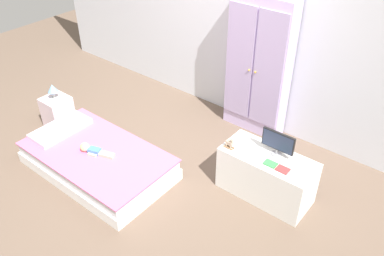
{
  "coord_description": "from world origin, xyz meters",
  "views": [
    {
      "loc": [
        2.27,
        -2.27,
        2.87
      ],
      "look_at": [
        0.22,
        0.29,
        0.56
      ],
      "focal_mm": 37.52,
      "sensor_mm": 36.0,
      "label": 1
    }
  ],
  "objects_px": {
    "wardrobe": "(258,67)",
    "book_red": "(283,170)",
    "bed": "(98,161)",
    "table_lamp": "(53,89)",
    "tv_monitor": "(278,142)",
    "book_green": "(270,164)",
    "tv_stand": "(266,175)",
    "doll": "(91,149)",
    "nightstand": "(58,112)",
    "rocking_horse_toy": "(230,143)"
  },
  "relations": [
    {
      "from": "wardrobe",
      "to": "book_red",
      "type": "bearing_deg",
      "value": -48.66
    },
    {
      "from": "bed",
      "to": "table_lamp",
      "type": "bearing_deg",
      "value": 165.63
    },
    {
      "from": "tv_monitor",
      "to": "book_green",
      "type": "relative_size",
      "value": 2.83
    },
    {
      "from": "tv_monitor",
      "to": "book_red",
      "type": "distance_m",
      "value": 0.27
    },
    {
      "from": "tv_stand",
      "to": "bed",
      "type": "bearing_deg",
      "value": -153.14
    },
    {
      "from": "tv_monitor",
      "to": "book_green",
      "type": "distance_m",
      "value": 0.22
    },
    {
      "from": "bed",
      "to": "table_lamp",
      "type": "relative_size",
      "value": 8.51
    },
    {
      "from": "doll",
      "to": "table_lamp",
      "type": "relative_size",
      "value": 2.06
    },
    {
      "from": "wardrobe",
      "to": "tv_stand",
      "type": "bearing_deg",
      "value": -52.76
    },
    {
      "from": "doll",
      "to": "nightstand",
      "type": "distance_m",
      "value": 1.07
    },
    {
      "from": "table_lamp",
      "to": "tv_monitor",
      "type": "distance_m",
      "value": 2.73
    },
    {
      "from": "tv_monitor",
      "to": "book_red",
      "type": "xyz_separation_m",
      "value": [
        0.16,
        -0.16,
        -0.14
      ]
    },
    {
      "from": "bed",
      "to": "tv_monitor",
      "type": "relative_size",
      "value": 4.89
    },
    {
      "from": "wardrobe",
      "to": "doll",
      "type": "bearing_deg",
      "value": -116.46
    },
    {
      "from": "tv_monitor",
      "to": "rocking_horse_toy",
      "type": "height_order",
      "value": "tv_monitor"
    },
    {
      "from": "doll",
      "to": "book_green",
      "type": "bearing_deg",
      "value": 24.05
    },
    {
      "from": "nightstand",
      "to": "book_red",
      "type": "height_order",
      "value": "book_red"
    },
    {
      "from": "nightstand",
      "to": "table_lamp",
      "type": "bearing_deg",
      "value": -90.0
    },
    {
      "from": "doll",
      "to": "table_lamp",
      "type": "height_order",
      "value": "table_lamp"
    },
    {
      "from": "tv_monitor",
      "to": "book_red",
      "type": "height_order",
      "value": "tv_monitor"
    },
    {
      "from": "bed",
      "to": "rocking_horse_toy",
      "type": "distance_m",
      "value": 1.45
    },
    {
      "from": "nightstand",
      "to": "table_lamp",
      "type": "distance_m",
      "value": 0.32
    },
    {
      "from": "tv_monitor",
      "to": "doll",
      "type": "bearing_deg",
      "value": -150.99
    },
    {
      "from": "tv_stand",
      "to": "book_red",
      "type": "bearing_deg",
      "value": -25.64
    },
    {
      "from": "rocking_horse_toy",
      "to": "wardrobe",
      "type": "bearing_deg",
      "value": 108.4
    },
    {
      "from": "book_red",
      "to": "tv_stand",
      "type": "bearing_deg",
      "value": 154.36
    },
    {
      "from": "doll",
      "to": "tv_monitor",
      "type": "bearing_deg",
      "value": 29.01
    },
    {
      "from": "bed",
      "to": "wardrobe",
      "type": "height_order",
      "value": "wardrobe"
    },
    {
      "from": "book_red",
      "to": "wardrobe",
      "type": "bearing_deg",
      "value": 131.34
    },
    {
      "from": "nightstand",
      "to": "wardrobe",
      "type": "xyz_separation_m",
      "value": [
        1.9,
        1.47,
        0.63
      ]
    },
    {
      "from": "table_lamp",
      "to": "book_red",
      "type": "height_order",
      "value": "table_lamp"
    },
    {
      "from": "nightstand",
      "to": "book_green",
      "type": "height_order",
      "value": "book_green"
    },
    {
      "from": "rocking_horse_toy",
      "to": "tv_stand",
      "type": "bearing_deg",
      "value": 19.11
    },
    {
      "from": "wardrobe",
      "to": "bed",
      "type": "bearing_deg",
      "value": -116.3
    },
    {
      "from": "rocking_horse_toy",
      "to": "book_red",
      "type": "bearing_deg",
      "value": 3.25
    },
    {
      "from": "table_lamp",
      "to": "book_green",
      "type": "relative_size",
      "value": 1.62
    },
    {
      "from": "table_lamp",
      "to": "tv_stand",
      "type": "distance_m",
      "value": 2.69
    },
    {
      "from": "bed",
      "to": "wardrobe",
      "type": "distance_m",
      "value": 2.06
    },
    {
      "from": "book_red",
      "to": "tv_monitor",
      "type": "bearing_deg",
      "value": 133.7
    },
    {
      "from": "book_green",
      "to": "wardrobe",
      "type": "bearing_deg",
      "value": 127.13
    },
    {
      "from": "table_lamp",
      "to": "book_green",
      "type": "height_order",
      "value": "table_lamp"
    },
    {
      "from": "rocking_horse_toy",
      "to": "book_red",
      "type": "distance_m",
      "value": 0.56
    },
    {
      "from": "nightstand",
      "to": "rocking_horse_toy",
      "type": "distance_m",
      "value": 2.32
    },
    {
      "from": "wardrobe",
      "to": "book_red",
      "type": "height_order",
      "value": "wardrobe"
    },
    {
      "from": "rocking_horse_toy",
      "to": "book_green",
      "type": "bearing_deg",
      "value": 4.2
    },
    {
      "from": "wardrobe",
      "to": "rocking_horse_toy",
      "type": "distance_m",
      "value": 1.16
    },
    {
      "from": "bed",
      "to": "wardrobe",
      "type": "xyz_separation_m",
      "value": [
        0.86,
        1.74,
        0.7
      ]
    },
    {
      "from": "nightstand",
      "to": "doll",
      "type": "bearing_deg",
      "value": -16.86
    },
    {
      "from": "doll",
      "to": "rocking_horse_toy",
      "type": "relative_size",
      "value": 3.07
    },
    {
      "from": "table_lamp",
      "to": "book_green",
      "type": "xyz_separation_m",
      "value": [
        2.69,
        0.44,
        -0.03
      ]
    }
  ]
}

